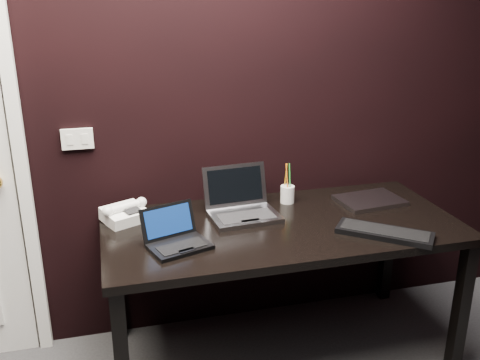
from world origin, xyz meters
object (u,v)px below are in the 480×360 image
object	(u,v)px
closed_laptop	(370,200)
pen_cup	(287,193)
desk_phone	(125,213)
desk	(282,238)
silver_laptop	(242,207)
mobile_phone	(152,231)
netbook	(176,239)
ext_keyboard	(385,233)

from	to	relation	value
closed_laptop	pen_cup	xyz separation A→B (m)	(-0.42, 0.11, 0.04)
desk_phone	pen_cup	xyz separation A→B (m)	(0.84, 0.04, 0.01)
desk	silver_laptop	xyz separation A→B (m)	(-0.16, 0.14, 0.12)
silver_laptop	mobile_phone	size ratio (longest dim) A/B	3.97
netbook	silver_laptop	bearing A→B (deg)	34.68
desk_phone	mobile_phone	size ratio (longest dim) A/B	2.77
ext_keyboard	mobile_phone	xyz separation A→B (m)	(-1.03, 0.25, 0.02)
desk	netbook	world-z (taller)	netbook
ext_keyboard	desk_phone	world-z (taller)	desk_phone
closed_laptop	pen_cup	world-z (taller)	pen_cup
desk_phone	netbook	bearing A→B (deg)	-57.96
mobile_phone	pen_cup	bearing A→B (deg)	18.72
ext_keyboard	desk_phone	size ratio (longest dim) A/B	1.73
desk	ext_keyboard	size ratio (longest dim) A/B	3.99
pen_cup	closed_laptop	bearing A→B (deg)	-14.74
silver_laptop	closed_laptop	distance (m)	0.70
desk_phone	mobile_phone	world-z (taller)	desk_phone
mobile_phone	ext_keyboard	bearing A→B (deg)	-13.50
desk	silver_laptop	world-z (taller)	silver_laptop
netbook	ext_keyboard	xyz separation A→B (m)	(0.93, -0.13, -0.02)
ext_keyboard	desk_phone	bearing A→B (deg)	158.02
closed_laptop	mobile_phone	world-z (taller)	mobile_phone
netbook	desk	bearing A→B (deg)	12.22
desk	ext_keyboard	bearing A→B (deg)	-31.30
closed_laptop	mobile_phone	size ratio (longest dim) A/B	3.98
desk	mobile_phone	world-z (taller)	mobile_phone
netbook	ext_keyboard	bearing A→B (deg)	-8.19
desk	closed_laptop	size ratio (longest dim) A/B	4.83
netbook	closed_laptop	distance (m)	1.09
netbook	mobile_phone	xyz separation A→B (m)	(-0.09, 0.11, 0.00)
closed_laptop	desk_phone	xyz separation A→B (m)	(-1.26, 0.07, 0.03)
silver_laptop	closed_laptop	bearing A→B (deg)	-0.03
netbook	mobile_phone	distance (m)	0.15
closed_laptop	desk_phone	bearing A→B (deg)	176.64
desk	closed_laptop	xyz separation A→B (m)	(0.53, 0.14, 0.09)
pen_cup	netbook	bearing A→B (deg)	-150.53
netbook	pen_cup	world-z (taller)	pen_cup
closed_laptop	desk_phone	distance (m)	1.27
desk	desk_phone	world-z (taller)	desk_phone
silver_laptop	desk_phone	bearing A→B (deg)	172.55
ext_keyboard	netbook	bearing A→B (deg)	171.81
desk	pen_cup	bearing A→B (deg)	65.39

